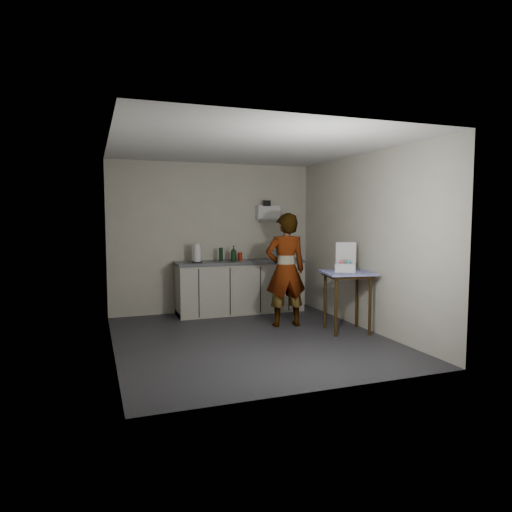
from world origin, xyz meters
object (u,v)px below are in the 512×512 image
object	(u,v)px
kitchen_counter	(240,288)
dark_bottle	(221,254)
bakery_box	(345,265)
dish_rack	(278,257)
soap_bottle	(234,253)
standing_man	(286,270)
soda_can	(240,256)
paper_towel	(197,253)
side_table	(347,279)

from	to	relation	value
kitchen_counter	dark_bottle	distance (m)	0.69
bakery_box	dish_rack	bearing A→B (deg)	134.81
kitchen_counter	soap_bottle	distance (m)	0.63
dark_bottle	dish_rack	bearing A→B (deg)	-4.39
standing_man	soda_can	size ratio (longest dim) A/B	12.39
kitchen_counter	standing_man	bearing A→B (deg)	-73.44
standing_man	dark_bottle	xyz separation A→B (m)	(-0.69, 1.19, 0.16)
dark_bottle	bakery_box	bearing A→B (deg)	-51.59
dark_bottle	paper_towel	size ratio (longest dim) A/B	0.73
dark_bottle	kitchen_counter	bearing A→B (deg)	-3.20
standing_man	kitchen_counter	bearing A→B (deg)	-66.63
dish_rack	standing_man	bearing A→B (deg)	-106.84
side_table	paper_towel	xyz separation A→B (m)	(-1.82, 1.73, 0.30)
dish_rack	dark_bottle	bearing A→B (deg)	175.61
kitchen_counter	bakery_box	size ratio (longest dim) A/B	5.38
standing_man	dark_bottle	bearing A→B (deg)	-53.21
kitchen_counter	dish_rack	size ratio (longest dim) A/B	6.30
paper_towel	bakery_box	size ratio (longest dim) A/B	0.77
dark_bottle	standing_man	bearing A→B (deg)	-60.02
standing_man	dark_bottle	size ratio (longest dim) A/B	7.40
kitchen_counter	soda_can	distance (m)	0.56
soap_bottle	standing_man	bearing A→B (deg)	-66.41
soda_can	dish_rack	xyz separation A→B (m)	(0.67, -0.12, -0.01)
dark_bottle	bakery_box	xyz separation A→B (m)	(1.39, -1.75, -0.06)
soap_bottle	dark_bottle	world-z (taller)	soap_bottle
dark_bottle	soap_bottle	bearing A→B (deg)	-21.43
soap_bottle	paper_towel	size ratio (longest dim) A/B	0.83
side_table	paper_towel	size ratio (longest dim) A/B	2.75
soda_can	kitchen_counter	bearing A→B (deg)	-107.69
soda_can	dish_rack	size ratio (longest dim) A/B	0.39
bakery_box	paper_towel	bearing A→B (deg)	169.96
soap_bottle	paper_towel	distance (m)	0.64
dark_bottle	side_table	bearing A→B (deg)	-52.56
kitchen_counter	dark_bottle	size ratio (longest dim) A/B	9.60
soap_bottle	bakery_box	bearing A→B (deg)	-54.63
dark_bottle	dish_rack	world-z (taller)	dish_rack
kitchen_counter	paper_towel	bearing A→B (deg)	-175.55
side_table	paper_towel	world-z (taller)	paper_towel
side_table	standing_man	xyz separation A→B (m)	(-0.70, 0.62, 0.10)
kitchen_counter	bakery_box	xyz separation A→B (m)	(1.05, -1.73, 0.54)
standing_man	paper_towel	world-z (taller)	standing_man
kitchen_counter	paper_towel	world-z (taller)	paper_towel
kitchen_counter	standing_man	distance (m)	1.30
dish_rack	kitchen_counter	bearing A→B (deg)	175.02
paper_towel	dish_rack	size ratio (longest dim) A/B	0.90
soap_bottle	dish_rack	size ratio (longest dim) A/B	0.75
kitchen_counter	bakery_box	world-z (taller)	bakery_box
soda_can	bakery_box	xyz separation A→B (m)	(1.03, -1.80, -0.01)
soap_bottle	bakery_box	distance (m)	2.05
dark_bottle	dish_rack	distance (m)	1.03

